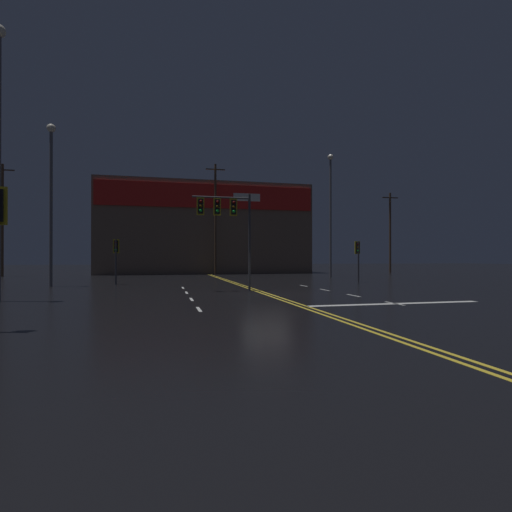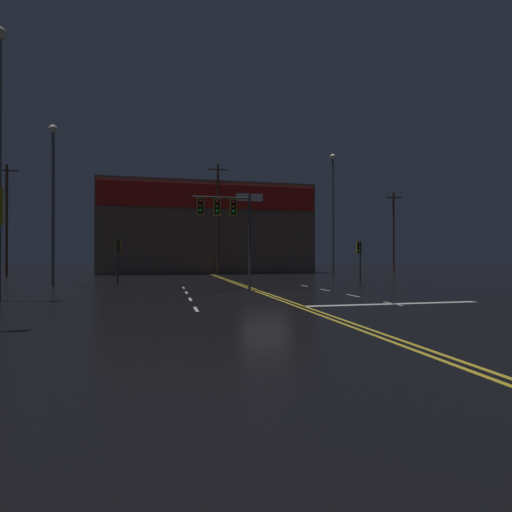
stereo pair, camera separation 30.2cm
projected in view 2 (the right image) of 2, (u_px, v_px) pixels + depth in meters
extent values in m
plane|color=black|center=(266.00, 294.00, 20.80)|extent=(200.00, 200.00, 0.00)
cube|color=gold|center=(263.00, 294.00, 20.77)|extent=(0.12, 60.00, 0.01)
cube|color=gold|center=(269.00, 294.00, 20.83)|extent=(0.12, 60.00, 0.01)
cube|color=silver|center=(196.00, 309.00, 14.65)|extent=(0.12, 1.40, 0.01)
cube|color=silver|center=(190.00, 299.00, 18.16)|extent=(0.12, 1.40, 0.01)
cube|color=silver|center=(186.00, 293.00, 21.67)|extent=(0.12, 1.40, 0.01)
cube|color=silver|center=(184.00, 288.00, 25.18)|extent=(0.12, 1.40, 0.01)
cube|color=silver|center=(393.00, 304.00, 16.42)|extent=(0.12, 1.40, 0.01)
cube|color=silver|center=(353.00, 296.00, 19.93)|extent=(0.12, 1.40, 0.01)
cube|color=silver|center=(325.00, 290.00, 23.44)|extent=(0.12, 1.40, 0.01)
cube|color=silver|center=(304.00, 286.00, 26.96)|extent=(0.12, 1.40, 0.01)
cube|color=silver|center=(394.00, 304.00, 16.34)|extent=(7.73, 0.40, 0.01)
cylinder|color=#38383D|center=(249.00, 242.00, 23.13)|extent=(0.14, 0.14, 5.59)
cylinder|color=#38383D|center=(221.00, 198.00, 22.78)|extent=(3.30, 0.10, 0.10)
cube|color=black|center=(233.00, 207.00, 22.93)|extent=(0.28, 0.24, 0.84)
cube|color=gold|center=(233.00, 207.00, 22.93)|extent=(0.42, 0.08, 0.99)
sphere|color=#500705|center=(234.00, 203.00, 22.78)|extent=(0.17, 0.17, 0.17)
sphere|color=#543707|center=(234.00, 207.00, 22.78)|extent=(0.17, 0.17, 0.17)
sphere|color=green|center=(234.00, 211.00, 22.78)|extent=(0.17, 0.17, 0.17)
cube|color=black|center=(217.00, 207.00, 22.72)|extent=(0.28, 0.24, 0.84)
cube|color=gold|center=(217.00, 207.00, 22.72)|extent=(0.42, 0.08, 0.99)
sphere|color=#500705|center=(217.00, 202.00, 22.57)|extent=(0.17, 0.17, 0.17)
sphere|color=#543707|center=(217.00, 206.00, 22.57)|extent=(0.17, 0.17, 0.17)
sphere|color=green|center=(217.00, 211.00, 22.57)|extent=(0.17, 0.17, 0.17)
cube|color=black|center=(200.00, 206.00, 22.52)|extent=(0.28, 0.24, 0.84)
cube|color=gold|center=(200.00, 206.00, 22.52)|extent=(0.42, 0.08, 0.99)
sphere|color=#500705|center=(201.00, 202.00, 22.36)|extent=(0.17, 0.17, 0.17)
sphere|color=#543707|center=(201.00, 206.00, 22.36)|extent=(0.17, 0.17, 0.17)
sphere|color=green|center=(201.00, 210.00, 22.36)|extent=(0.17, 0.17, 0.17)
cylinder|color=#38383D|center=(117.00, 262.00, 28.14)|extent=(0.13, 0.13, 3.18)
cube|color=black|center=(118.00, 246.00, 28.32)|extent=(0.28, 0.24, 0.84)
cube|color=gold|center=(118.00, 246.00, 28.32)|extent=(0.42, 0.08, 0.99)
sphere|color=#500705|center=(117.00, 243.00, 28.17)|extent=(0.17, 0.17, 0.17)
sphere|color=#543707|center=(117.00, 246.00, 28.17)|extent=(0.17, 0.17, 0.17)
sphere|color=green|center=(117.00, 250.00, 28.17)|extent=(0.17, 0.17, 0.17)
cylinder|color=#38383D|center=(360.00, 262.00, 30.84)|extent=(0.13, 0.13, 3.17)
cube|color=black|center=(359.00, 248.00, 31.02)|extent=(0.28, 0.24, 0.84)
cube|color=gold|center=(359.00, 248.00, 31.02)|extent=(0.42, 0.08, 0.99)
sphere|color=#500705|center=(360.00, 244.00, 30.87)|extent=(0.17, 0.17, 0.17)
sphere|color=#543707|center=(360.00, 248.00, 30.87)|extent=(0.17, 0.17, 0.17)
sphere|color=green|center=(360.00, 251.00, 30.86)|extent=(0.17, 0.17, 0.17)
cylinder|color=#59595E|center=(53.00, 209.00, 26.46)|extent=(0.20, 0.20, 10.30)
sphere|color=silver|center=(53.00, 129.00, 26.49)|extent=(0.56, 0.56, 0.56)
cylinder|color=#59595E|center=(333.00, 218.00, 39.16)|extent=(0.20, 0.20, 11.67)
sphere|color=silver|center=(333.00, 157.00, 39.19)|extent=(0.56, 0.56, 0.56)
cube|color=brown|center=(207.00, 230.00, 50.90)|extent=(25.40, 10.00, 10.93)
cube|color=red|center=(211.00, 196.00, 45.94)|extent=(24.90, 0.20, 2.73)
cube|color=white|center=(249.00, 197.00, 46.87)|extent=(3.20, 0.16, 0.90)
cylinder|color=#4C3828|center=(7.00, 221.00, 40.67)|extent=(0.26, 0.26, 11.41)
cube|color=#4C3828|center=(7.00, 171.00, 40.69)|extent=(2.20, 0.12, 0.12)
cylinder|color=#4C3828|center=(218.00, 219.00, 45.44)|extent=(0.26, 0.26, 12.58)
cube|color=#4C3828|center=(218.00, 170.00, 45.47)|extent=(2.20, 0.12, 0.12)
cylinder|color=#4C3828|center=(394.00, 233.00, 50.34)|extent=(0.26, 0.26, 10.14)
cube|color=#4C3828|center=(393.00, 197.00, 50.36)|extent=(2.20, 0.12, 0.12)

